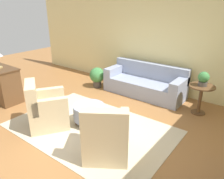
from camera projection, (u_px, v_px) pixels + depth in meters
ground_plane at (91, 128)px, 4.64m from camera, size 16.00×16.00×0.00m
wall_back at (157, 43)px, 6.26m from camera, size 9.68×0.12×2.80m
rug at (91, 128)px, 4.64m from camera, size 3.39×2.22×0.01m
couch at (145, 84)px, 6.25m from camera, size 2.28×0.87×0.87m
armchair_left at (45, 110)px, 4.59m from camera, size 1.04×1.05×1.00m
armchair_right at (106, 137)px, 3.67m from camera, size 1.04×1.05×1.00m
ottoman_table at (89, 112)px, 4.71m from camera, size 0.68×0.68×0.44m
side_table at (201, 94)px, 5.10m from camera, size 0.59×0.59×0.71m
dresser at (2, 84)px, 5.76m from camera, size 1.03×0.58×0.92m
potted_plant_on_side_table at (203, 78)px, 4.95m from camera, size 0.25×0.25×0.33m
potted_plant_floor at (97, 76)px, 6.76m from camera, size 0.47×0.47×0.63m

